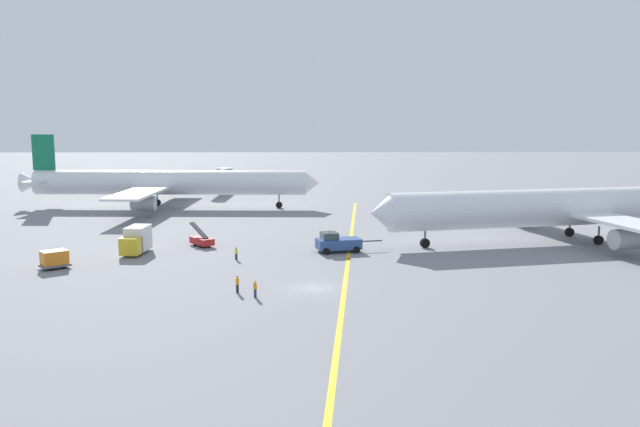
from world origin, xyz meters
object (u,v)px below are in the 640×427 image
pushback_tug (337,243)px  ground_crew_ramp_agent_by_cones (236,253)px  airliner_at_gate_left (168,183)px  gse_catering_truck_tall (136,240)px  airliner_being_pushed (566,208)px  jet_bridge (221,177)px  gse_container_dolly_flat (54,259)px  traffic_cone_wingtip_starboard (349,257)px  gse_belt_loader_portside (202,240)px  ground_crew_marshaller_foreground (255,289)px  ground_crew_wing_walker_right (237,284)px

pushback_tug → ground_crew_ramp_agent_by_cones: pushback_tug is taller
airliner_at_gate_left → pushback_tug: 54.71m
gse_catering_truck_tall → ground_crew_ramp_agent_by_cones: bearing=-16.8°
airliner_at_gate_left → ground_crew_ramp_agent_by_cones: (19.04, -49.09, -4.18)m
airliner_at_gate_left → airliner_being_pushed: 74.78m
jet_bridge → ground_crew_ramp_agent_by_cones: bearing=-80.9°
gse_container_dolly_flat → ground_crew_ramp_agent_by_cones: gse_container_dolly_flat is taller
gse_container_dolly_flat → ground_crew_ramp_agent_by_cones: size_ratio=2.45×
gse_container_dolly_flat → traffic_cone_wingtip_starboard: bearing=7.9°
traffic_cone_wingtip_starboard → jet_bridge: 80.23m
gse_belt_loader_portside → ground_crew_ramp_agent_by_cones: size_ratio=2.95×
pushback_tug → ground_crew_ramp_agent_by_cones: (-12.79, -4.75, -0.45)m
airliner_being_pushed → ground_crew_ramp_agent_by_cones: (-45.80, -11.84, -4.08)m
pushback_tug → airliner_being_pushed: bearing=12.1°
traffic_cone_wingtip_starboard → jet_bridge: size_ratio=0.03×
airliner_being_pushed → ground_crew_marshaller_foreground: (-41.99, -29.30, -4.00)m
airliner_being_pushed → ground_crew_ramp_agent_by_cones: size_ratio=36.22×
ground_crew_ramp_agent_by_cones → ground_crew_marshaller_foreground: (3.81, -17.46, 0.09)m
ground_crew_marshaller_foreground → jet_bridge: size_ratio=0.09×
airliner_at_gate_left → ground_crew_wing_walker_right: size_ratio=33.65×
ground_crew_marshaller_foreground → jet_bridge: 94.90m
gse_belt_loader_portside → gse_container_dolly_flat: size_ratio=1.20×
gse_container_dolly_flat → jet_bridge: bearing=84.0°
traffic_cone_wingtip_starboard → gse_belt_loader_portside: bearing=156.1°
gse_catering_truck_tall → ground_crew_ramp_agent_by_cones: (13.44, -4.07, -0.94)m
ground_crew_ramp_agent_by_cones → ground_crew_marshaller_foreground: ground_crew_marshaller_foreground is taller
gse_container_dolly_flat → ground_crew_marshaller_foreground: size_ratio=2.25×
pushback_tug → jet_bridge: size_ratio=0.47×
pushback_tug → ground_crew_marshaller_foreground: size_ratio=5.24×
gse_catering_truck_tall → ground_crew_wing_walker_right: (15.32, -19.74, -0.84)m
traffic_cone_wingtip_starboard → ground_crew_marshaller_foreground: bearing=-120.0°
traffic_cone_wingtip_starboard → gse_catering_truck_tall: bearing=172.2°
ground_crew_ramp_agent_by_cones → jet_bridge: bearing=99.1°
ground_crew_wing_walker_right → ground_crew_marshaller_foreground: size_ratio=1.02×
airliner_at_gate_left → ground_crew_ramp_agent_by_cones: size_ratio=37.52×
ground_crew_wing_walker_right → gse_belt_loader_portside: bearing=107.2°
airliner_being_pushed → ground_crew_wing_walker_right: bearing=-147.9°
pushback_tug → ground_crew_ramp_agent_by_cones: 13.65m
gse_catering_truck_tall → jet_bridge: jet_bridge is taller
airliner_being_pushed → ground_crew_wing_walker_right: size_ratio=32.49×
airliner_at_gate_left → airliner_being_pushed: size_ratio=1.04×
pushback_tug → gse_belt_loader_portside: gse_belt_loader_portside is taller
ground_crew_wing_walker_right → jet_bridge: size_ratio=0.09×
pushback_tug → jet_bridge: bearing=109.3°
gse_belt_loader_portside → gse_container_dolly_flat: gse_belt_loader_portside is taller
ground_crew_ramp_agent_by_cones → airliner_being_pushed: bearing=14.5°
ground_crew_marshaller_foreground → jet_bridge: bearing=99.7°
gse_belt_loader_portside → ground_crew_marshaller_foreground: (9.60, -26.53, 0.08)m
airliner_at_gate_left → ground_crew_wing_walker_right: bearing=-72.1°
gse_catering_truck_tall → ground_crew_marshaller_foreground: 27.60m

